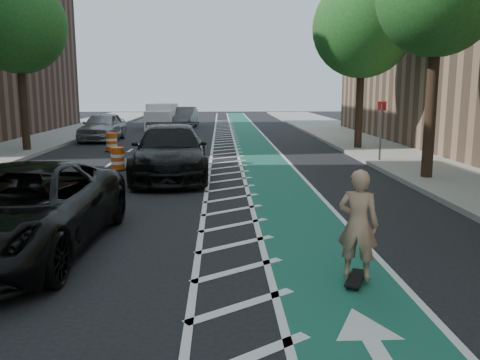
{
  "coord_description": "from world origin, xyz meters",
  "views": [
    {
      "loc": [
        1.22,
        -7.99,
        2.96
      ],
      "look_at": [
        1.62,
        2.36,
        1.1
      ],
      "focal_mm": 38.0,
      "sensor_mm": 36.0,
      "label": 1
    }
  ],
  "objects_px": {
    "suv_far": "(170,152)",
    "suv_near": "(20,210)",
    "skateboarder": "(358,224)",
    "barrel_a": "(53,192)"
  },
  "relations": [
    {
      "from": "suv_near",
      "to": "barrel_a",
      "type": "relative_size",
      "value": 6.31
    },
    {
      "from": "suv_near",
      "to": "barrel_a",
      "type": "height_order",
      "value": "suv_near"
    },
    {
      "from": "suv_far",
      "to": "suv_near",
      "type": "bearing_deg",
      "value": -106.74
    },
    {
      "from": "skateboarder",
      "to": "suv_near",
      "type": "height_order",
      "value": "skateboarder"
    },
    {
      "from": "skateboarder",
      "to": "suv_near",
      "type": "relative_size",
      "value": 0.29
    },
    {
      "from": "suv_near",
      "to": "suv_far",
      "type": "distance_m",
      "value": 8.3
    },
    {
      "from": "skateboarder",
      "to": "barrel_a",
      "type": "relative_size",
      "value": 1.84
    },
    {
      "from": "skateboarder",
      "to": "suv_near",
      "type": "distance_m",
      "value": 5.94
    },
    {
      "from": "skateboarder",
      "to": "barrel_a",
      "type": "bearing_deg",
      "value": -15.71
    },
    {
      "from": "suv_near",
      "to": "suv_far",
      "type": "bearing_deg",
      "value": 79.44
    }
  ]
}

